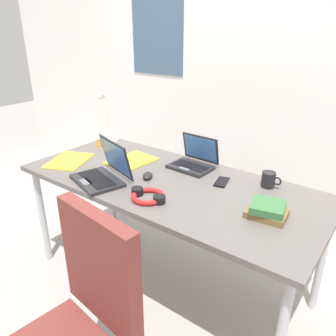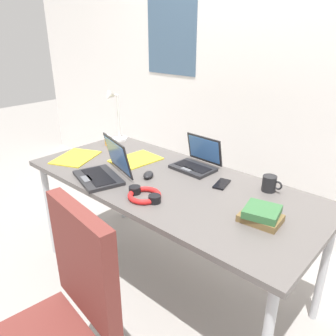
{
  "view_description": "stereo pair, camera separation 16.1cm",
  "coord_description": "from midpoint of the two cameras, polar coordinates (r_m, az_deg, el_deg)",
  "views": [
    {
      "loc": [
        1.07,
        -1.42,
        1.58
      ],
      "look_at": [
        0.0,
        0.0,
        0.82
      ],
      "focal_mm": 35.71,
      "sensor_mm": 36.0,
      "label": 1
    },
    {
      "loc": [
        1.19,
        -1.32,
        1.58
      ],
      "look_at": [
        0.0,
        0.0,
        0.82
      ],
      "focal_mm": 35.71,
      "sensor_mm": 36.0,
      "label": 2
    }
  ],
  "objects": [
    {
      "name": "headphones",
      "position": [
        1.76,
        -6.05,
        -4.83
      ],
      "size": [
        0.21,
        0.18,
        0.04
      ],
      "color": "red",
      "rests_on": "desk"
    },
    {
      "name": "desk",
      "position": [
        1.98,
        -2.32,
        -3.68
      ],
      "size": [
        1.8,
        0.8,
        0.74
      ],
      "color": "#595451",
      "rests_on": "ground_plane"
    },
    {
      "name": "laptop_back_left",
      "position": [
        1.99,
        -13.35,
        -0.89
      ],
      "size": [
        0.38,
        0.35,
        0.23
      ],
      "color": "#232326",
      "rests_on": "desk"
    },
    {
      "name": "coffee_mug",
      "position": [
        1.93,
        14.56,
        -1.98
      ],
      "size": [
        0.11,
        0.08,
        0.09
      ],
      "color": "black",
      "rests_on": "desk"
    },
    {
      "name": "laptop_by_keyboard",
      "position": [
        2.13,
        2.23,
        1.14
      ],
      "size": [
        0.27,
        0.23,
        0.2
      ],
      "color": "#232326",
      "rests_on": "desk"
    },
    {
      "name": "paper_folder_back_left",
      "position": [
        2.36,
        -18.41,
        1.17
      ],
      "size": [
        0.34,
        0.38,
        0.01
      ],
      "primitive_type": "cube",
      "rotation": [
        0.0,
        0.0,
        0.42
      ],
      "color": "gold",
      "rests_on": "desk"
    },
    {
      "name": "desk_lamp",
      "position": [
        2.61,
        -12.38,
        8.39
      ],
      "size": [
        0.12,
        0.18,
        0.4
      ],
      "color": "white",
      "rests_on": "desk"
    },
    {
      "name": "cell_phone",
      "position": [
        1.94,
        6.85,
        -2.42
      ],
      "size": [
        0.09,
        0.15,
        0.01
      ],
      "primitive_type": "cube",
      "rotation": [
        0.0,
        0.0,
        0.24
      ],
      "color": "black",
      "rests_on": "desk"
    },
    {
      "name": "paper_folder_front_left",
      "position": [
        2.25,
        -8.3,
        1.17
      ],
      "size": [
        0.26,
        0.33,
        0.01
      ],
      "primitive_type": "cube",
      "rotation": [
        0.0,
        0.0,
        -0.09
      ],
      "color": "gold",
      "rests_on": "desk"
    },
    {
      "name": "computer_mouse",
      "position": [
        1.99,
        -5.81,
        -1.32
      ],
      "size": [
        0.1,
        0.11,
        0.03
      ],
      "primitive_type": "ellipsoid",
      "rotation": [
        0.0,
        0.0,
        0.51
      ],
      "color": "black",
      "rests_on": "desk"
    },
    {
      "name": "wall_back",
      "position": [
        2.73,
        12.82,
        16.74
      ],
      "size": [
        6.0,
        0.13,
        2.6
      ],
      "color": "silver",
      "rests_on": "ground_plane"
    },
    {
      "name": "ground_plane",
      "position": [
        2.37,
        -2.05,
        -18.59
      ],
      "size": [
        12.0,
        12.0,
        0.0
      ],
      "primitive_type": "plane",
      "color": "gray"
    },
    {
      "name": "pill_bottle",
      "position": [
        2.56,
        -13.52,
        4.33
      ],
      "size": [
        0.04,
        0.04,
        0.08
      ],
      "color": "gold",
      "rests_on": "desk"
    },
    {
      "name": "book_stack",
      "position": [
        1.63,
        13.88,
        -7.11
      ],
      "size": [
        0.2,
        0.18,
        0.07
      ],
      "color": "brown",
      "rests_on": "desk"
    }
  ]
}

